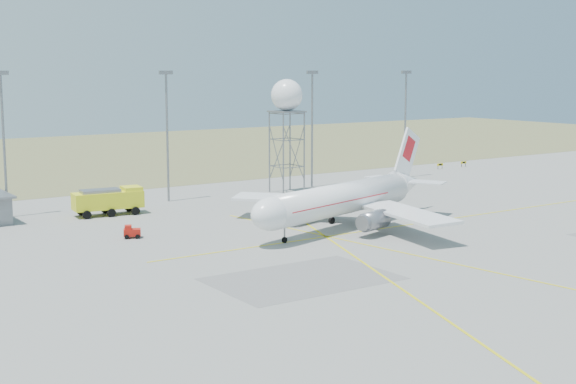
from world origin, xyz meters
TOP-DOWN VIEW (x-y plane):
  - ground at (0.00, 0.00)m, footprint 400.00×400.00m
  - grass_strip at (0.00, 140.00)m, footprint 400.00×120.00m
  - mast_a at (-35.00, 66.00)m, footprint 2.20×0.50m
  - mast_b at (-10.00, 66.00)m, footprint 2.20×0.50m
  - mast_c at (18.00, 66.00)m, footprint 2.20×0.50m
  - mast_d at (40.00, 66.00)m, footprint 2.20×0.50m
  - taxi_sign_near at (55.60, 72.00)m, footprint 1.60×0.17m
  - taxi_sign_far at (62.60, 72.00)m, footprint 1.60×0.17m
  - airliner_main at (-0.63, 33.27)m, footprint 35.98×34.12m
  - radar_tower at (10.53, 62.92)m, footprint 5.28×5.28m
  - fire_truck at (-22.33, 59.56)m, footprint 10.10×4.80m
  - baggage_tug at (-26.17, 42.89)m, footprint 2.43×2.28m

SIDE VIEW (x-z plane):
  - ground at x=0.00m, z-range 0.00..0.00m
  - grass_strip at x=0.00m, z-range 0.00..0.03m
  - baggage_tug at x=-26.17m, z-range -0.19..1.41m
  - taxi_sign_near at x=55.60m, z-range 0.29..1.49m
  - taxi_sign_far at x=62.60m, z-range 0.29..1.49m
  - fire_truck at x=-22.33m, z-range -0.08..3.84m
  - airliner_main at x=-0.63m, z-range -2.41..10.02m
  - radar_tower at x=10.53m, z-range 1.17..20.28m
  - mast_a at x=-35.00m, z-range 1.82..22.32m
  - mast_b at x=-10.00m, z-range 1.82..22.32m
  - mast_c at x=18.00m, z-range 1.82..22.32m
  - mast_d at x=40.00m, z-range 1.82..22.32m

